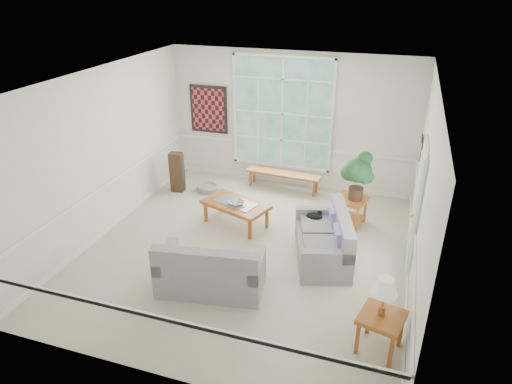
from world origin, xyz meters
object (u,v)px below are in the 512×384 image
loveseat_front (211,265)px  coffee_table (236,214)px  loveseat_right (323,236)px  side_table (380,332)px  end_table (350,211)px

loveseat_front → coffee_table: bearing=90.2°
loveseat_right → side_table: loveseat_right is taller
coffee_table → side_table: side_table is taller
end_table → side_table: bearing=-75.9°
loveseat_front → coffee_table: (-0.33, 1.98, -0.20)m
loveseat_front → end_table: size_ratio=2.84×
loveseat_front → side_table: (2.56, -0.51, -0.16)m
loveseat_right → side_table: (1.10, -1.86, -0.16)m
coffee_table → loveseat_front: bearing=-61.5°
loveseat_right → coffee_table: loveseat_right is taller
end_table → side_table: end_table is taller
loveseat_front → end_table: loveseat_front is taller
end_table → side_table: (0.80, -3.20, -0.01)m
loveseat_front → coffee_table: 2.02m
side_table → loveseat_front: bearing=168.7°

